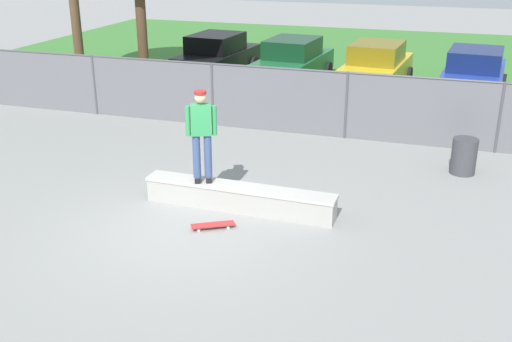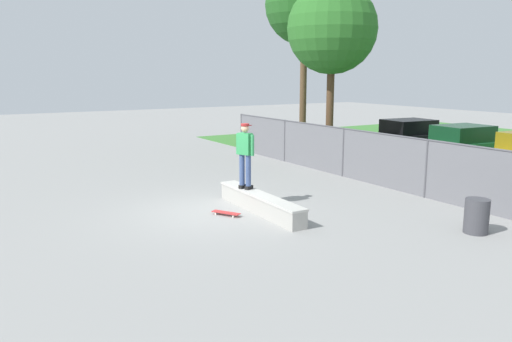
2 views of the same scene
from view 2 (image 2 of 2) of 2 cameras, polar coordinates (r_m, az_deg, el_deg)
name	(u,v)px [view 2 (image 2 of 2)]	position (r m, az deg, el deg)	size (l,w,h in m)	color
ground_plane	(210,212)	(13.79, -5.18, -4.64)	(80.00, 80.00, 0.00)	gray
concrete_ledge	(260,203)	(13.65, 0.45, -3.64)	(3.87, 0.57, 0.51)	#A8A59E
skateboarder	(245,153)	(14.00, -1.24, 2.09)	(0.56, 0.39, 1.84)	black
skateboard	(226,213)	(13.41, -3.41, -4.74)	(0.79, 0.58, 0.09)	red
chainlink_fence	(381,157)	(17.21, 13.94, 1.52)	(18.92, 0.07, 1.79)	#4C4C51
tree_near_left	(305,6)	(24.69, 5.52, 18.12)	(3.68, 3.68, 8.69)	brown
tree_near_right	(332,29)	(21.99, 8.60, 15.57)	(3.76, 3.76, 7.42)	#513823
car_black	(410,137)	(24.11, 16.99, 3.65)	(2.28, 4.33, 1.66)	black
car_green	(464,145)	(22.12, 22.43, 2.69)	(2.28, 4.33, 1.66)	#1E6638
trash_bin	(477,216)	(12.94, 23.68, -4.69)	(0.56, 0.56, 0.82)	#3F3F44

